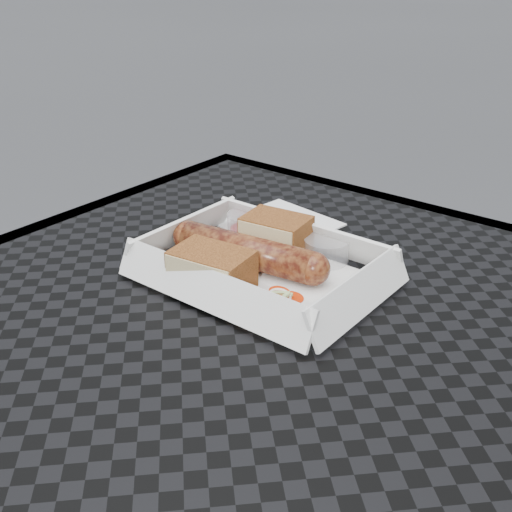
# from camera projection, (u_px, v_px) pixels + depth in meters

# --- Properties ---
(patio_table) EXTENTS (0.80, 0.80, 0.74)m
(patio_table) POSITION_uv_depth(u_px,v_px,m) (272.00, 409.00, 0.61)
(patio_table) COLOR black
(patio_table) RESTS_ON ground
(food_tray) EXTENTS (0.22, 0.15, 0.00)m
(food_tray) POSITION_uv_depth(u_px,v_px,m) (262.00, 276.00, 0.68)
(food_tray) COLOR white
(food_tray) RESTS_ON patio_table
(bratwurst) EXTENTS (0.19, 0.06, 0.04)m
(bratwurst) POSITION_uv_depth(u_px,v_px,m) (248.00, 252.00, 0.69)
(bratwurst) COLOR brown
(bratwurst) RESTS_ON food_tray
(bread_near) EXTENTS (0.08, 0.06, 0.04)m
(bread_near) POSITION_uv_depth(u_px,v_px,m) (276.00, 235.00, 0.72)
(bread_near) COLOR brown
(bread_near) RESTS_ON food_tray
(bread_far) EXTENTS (0.08, 0.06, 0.04)m
(bread_far) POSITION_uv_depth(u_px,v_px,m) (212.00, 269.00, 0.65)
(bread_far) COLOR brown
(bread_far) RESTS_ON food_tray
(veg_garnish) EXTENTS (0.03, 0.03, 0.00)m
(veg_garnish) POSITION_uv_depth(u_px,v_px,m) (283.00, 303.00, 0.62)
(veg_garnish) COLOR red
(veg_garnish) RESTS_ON food_tray
(napkin) EXTENTS (0.14, 0.14, 0.00)m
(napkin) POSITION_uv_depth(u_px,v_px,m) (279.00, 224.00, 0.81)
(napkin) COLOR white
(napkin) RESTS_ON patio_table
(condiment_cup_sauce) EXTENTS (0.05, 0.05, 0.03)m
(condiment_cup_sauce) POSITION_uv_depth(u_px,v_px,m) (248.00, 226.00, 0.77)
(condiment_cup_sauce) COLOR maroon
(condiment_cup_sauce) RESTS_ON patio_table
(condiment_cup_empty) EXTENTS (0.05, 0.05, 0.03)m
(condiment_cup_empty) POSITION_uv_depth(u_px,v_px,m) (326.00, 252.00, 0.71)
(condiment_cup_empty) COLOR silver
(condiment_cup_empty) RESTS_ON patio_table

